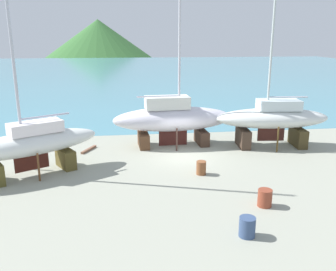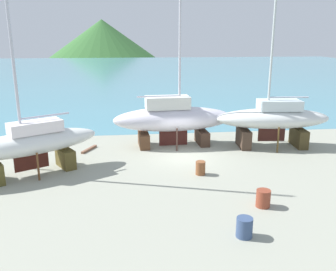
% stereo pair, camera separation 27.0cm
% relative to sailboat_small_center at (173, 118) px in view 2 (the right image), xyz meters
% --- Properties ---
extents(ground_plane, '(44.69, 44.69, 0.00)m').
position_rel_sailboat_small_center_xyz_m(ground_plane, '(0.36, -7.85, -2.07)').
color(ground_plane, '#979A89').
extents(sea_water, '(147.02, 111.29, 0.01)m').
position_rel_sailboat_small_center_xyz_m(sea_water, '(0.36, 58.97, -2.07)').
color(sea_water, teal).
rests_on(sea_water, ground).
extents(headland_hill, '(91.02, 91.02, 31.82)m').
position_rel_sailboat_small_center_xyz_m(headland_hill, '(-15.24, 164.42, -2.07)').
color(headland_hill, '#346730').
rests_on(headland_hill, ground).
extents(sailboat_small_center, '(8.96, 3.08, 13.59)m').
position_rel_sailboat_small_center_xyz_m(sailboat_small_center, '(0.00, 0.00, 0.00)').
color(sailboat_small_center, '#432E22').
rests_on(sailboat_small_center, ground).
extents(sailboat_large_starboard, '(8.18, 6.05, 14.52)m').
position_rel_sailboat_small_center_xyz_m(sailboat_large_starboard, '(-8.95, -4.96, -0.15)').
color(sailboat_large_starboard, brown).
rests_on(sailboat_large_starboard, ground).
extents(sailboat_far_slipway, '(8.42, 3.34, 13.52)m').
position_rel_sailboat_small_center_xyz_m(sailboat_far_slipway, '(7.22, -1.11, 0.03)').
color(sailboat_far_slipway, '#443226').
rests_on(sailboat_far_slipway, ground).
extents(worker, '(0.34, 0.49, 1.66)m').
position_rel_sailboat_small_center_xyz_m(worker, '(1.92, 5.70, -1.21)').
color(worker, '#2E6C53').
rests_on(worker, ground).
extents(barrel_rust_far, '(0.81, 0.81, 0.80)m').
position_rel_sailboat_small_center_xyz_m(barrel_rust_far, '(0.89, -6.11, -1.67)').
color(barrel_rust_far, brown).
rests_on(barrel_rust_far, ground).
extents(barrel_by_slipway, '(0.74, 0.74, 0.84)m').
position_rel_sailboat_small_center_xyz_m(barrel_by_slipway, '(1.30, -13.10, -1.65)').
color(barrel_by_slipway, '#364A70').
rests_on(barrel_by_slipway, ground).
extents(barrel_tar_black, '(0.77, 0.77, 0.84)m').
position_rel_sailboat_small_center_xyz_m(barrel_tar_black, '(3.04, -10.57, -1.64)').
color(barrel_tar_black, brown).
rests_on(barrel_tar_black, ground).
extents(timber_short_cross, '(0.97, 1.71, 0.15)m').
position_rel_sailboat_small_center_xyz_m(timber_short_cross, '(-6.12, -0.61, -1.99)').
color(timber_short_cross, brown).
rests_on(timber_short_cross, ground).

